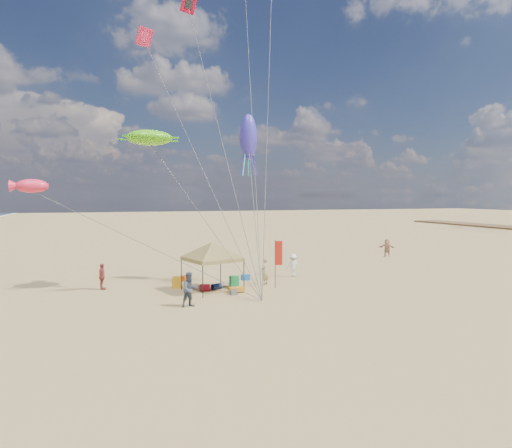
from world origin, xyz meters
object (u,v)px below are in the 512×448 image
object	(u,v)px
cooler_red	(205,288)
beach_cart	(236,289)
canopy_tent	(212,244)
feather_flag	(278,256)
cooler_blue	(245,277)
person_far_c	(387,248)
person_near_a	(265,271)
person_near_c	(293,265)
chair_yellow	(177,282)
chair_green	(234,282)
person_near_b	(190,290)
person_far_a	(102,277)

from	to	relation	value
cooler_red	beach_cart	world-z (taller)	cooler_red
canopy_tent	feather_flag	size ratio (longest dim) A/B	1.78
cooler_blue	person_far_c	distance (m)	17.37
person_near_a	person_near_c	bearing A→B (deg)	172.40
cooler_blue	canopy_tent	bearing A→B (deg)	-136.88
cooler_red	person_far_c	xyz separation A→B (m)	(19.18, 9.54, 0.65)
canopy_tent	chair_yellow	xyz separation A→B (m)	(-1.87, 1.58, -2.47)
chair_green	person_near_b	xyz separation A→B (m)	(-3.48, -4.07, 0.54)
canopy_tent	chair_yellow	size ratio (longest dim) A/B	7.53
person_near_a	person_near_c	distance (m)	3.41
beach_cart	person_near_a	world-z (taller)	person_near_a
canopy_tent	person_near_c	xyz separation A→B (m)	(6.40, 2.83, -2.01)
cooler_red	person_far_c	size ratio (longest dim) A/B	0.32
person_near_b	person_far_a	distance (m)	7.28
cooler_blue	chair_green	bearing A→B (deg)	-123.51
feather_flag	cooler_blue	world-z (taller)	feather_flag
cooler_blue	person_far_a	bearing A→B (deg)	-178.50
person_far_a	chair_yellow	bearing A→B (deg)	-116.92
chair_green	person_near_a	size ratio (longest dim) A/B	0.41
person_near_a	chair_green	bearing A→B (deg)	-36.90
chair_yellow	canopy_tent	bearing A→B (deg)	-40.18
chair_yellow	person_far_a	world-z (taller)	person_far_a
cooler_red	person_near_c	size ratio (longest dim) A/B	0.34
person_near_a	person_near_b	distance (m)	7.04
person_far_a	person_near_b	bearing A→B (deg)	-159.58
cooler_blue	person_near_c	distance (m)	3.56
chair_green	canopy_tent	bearing A→B (deg)	-157.49
chair_green	beach_cart	world-z (taller)	chair_green
chair_green	person_far_a	size ratio (longest dim) A/B	0.44
canopy_tent	chair_green	distance (m)	2.96
chair_green	person_far_a	distance (m)	7.95
beach_cart	person_far_a	bearing A→B (deg)	155.62
beach_cart	person_near_c	size ratio (longest dim) A/B	0.56
cooler_blue	beach_cart	xyz separation A→B (m)	(-1.67, -3.61, 0.01)
feather_flag	person_near_b	world-z (taller)	feather_flag
person_far_a	person_far_c	bearing A→B (deg)	-89.00
person_far_a	person_far_c	distance (m)	26.01
canopy_tent	chair_green	world-z (taller)	canopy_tent
cooler_blue	person_near_b	world-z (taller)	person_near_b
cooler_blue	person_near_c	size ratio (longest dim) A/B	0.34
feather_flag	person_far_c	bearing A→B (deg)	34.51
person_near_a	beach_cart	bearing A→B (deg)	-6.80
chair_green	person_near_a	bearing A→B (deg)	6.11
cooler_blue	person_far_c	size ratio (longest dim) A/B	0.32
feather_flag	cooler_blue	bearing A→B (deg)	109.38
canopy_tent	feather_flag	distance (m)	4.11
feather_flag	person_far_a	xyz separation A→B (m)	(-10.20, 2.90, -1.18)
feather_flag	cooler_red	world-z (taller)	feather_flag
canopy_tent	person_far_a	size ratio (longest dim) A/B	3.30
person_near_b	person_near_c	world-z (taller)	person_near_b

